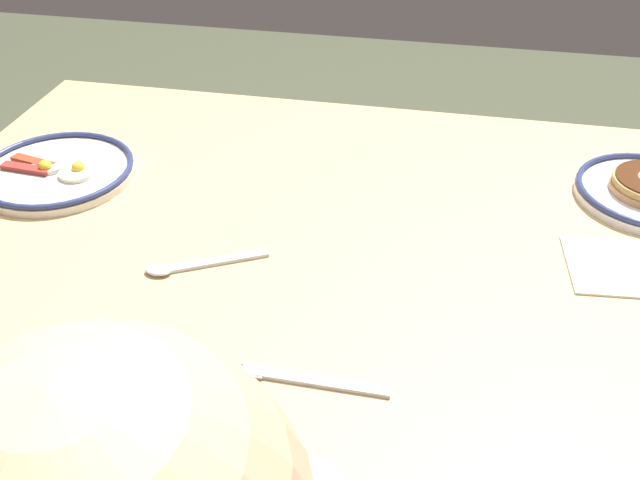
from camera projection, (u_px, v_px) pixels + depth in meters
dining_table at (354, 279)px, 1.17m from camera, size 1.50×0.99×0.76m
plate_near_main at (57, 171)px, 1.28m from camera, size 0.27×0.27×0.04m
paper_napkin at (619, 267)px, 1.07m from camera, size 0.16×0.15×0.00m
fork_near at (314, 381)px, 0.88m from camera, size 0.19×0.02×0.01m
tea_spoon at (189, 266)px, 1.07m from camera, size 0.17×0.10×0.01m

